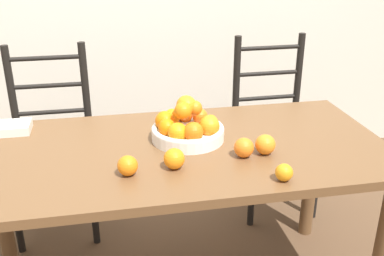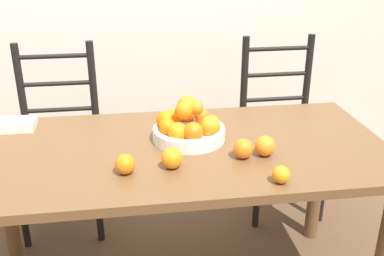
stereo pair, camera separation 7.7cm
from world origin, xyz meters
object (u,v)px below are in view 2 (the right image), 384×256
(fruit_bowl, at_px, (188,127))
(book_stack, at_px, (10,125))
(orange_loose_0, at_px, (243,149))
(orange_loose_3, at_px, (281,175))
(orange_loose_4, at_px, (172,158))
(chair_right, at_px, (281,131))
(orange_loose_2, at_px, (265,146))
(chair_left, at_px, (60,144))
(orange_loose_1, at_px, (125,164))

(fruit_bowl, xyz_separation_m, book_stack, (-0.74, 0.22, -0.04))
(book_stack, bearing_deg, orange_loose_0, -24.00)
(orange_loose_3, xyz_separation_m, orange_loose_4, (-0.35, 0.16, 0.01))
(orange_loose_3, height_order, chair_right, chair_right)
(orange_loose_0, distance_m, orange_loose_2, 0.09)
(orange_loose_3, distance_m, chair_right, 1.10)
(orange_loose_0, bearing_deg, orange_loose_4, -171.35)
(orange_loose_4, relative_size, chair_left, 0.08)
(orange_loose_1, distance_m, book_stack, 0.68)
(fruit_bowl, xyz_separation_m, orange_loose_3, (0.26, -0.39, -0.03))
(orange_loose_1, bearing_deg, orange_loose_2, 7.31)
(orange_loose_0, distance_m, orange_loose_4, 0.27)
(chair_left, bearing_deg, book_stack, -108.80)
(orange_loose_2, bearing_deg, orange_loose_3, -91.82)
(orange_loose_4, bearing_deg, chair_right, 50.01)
(orange_loose_0, relative_size, orange_loose_3, 1.24)
(chair_left, height_order, chair_right, same)
(orange_loose_2, bearing_deg, orange_loose_1, -172.69)
(orange_loose_1, height_order, book_stack, orange_loose_1)
(fruit_bowl, distance_m, orange_loose_0, 0.26)
(orange_loose_1, distance_m, orange_loose_4, 0.17)
(fruit_bowl, relative_size, chair_right, 0.30)
(orange_loose_2, height_order, chair_left, chair_left)
(fruit_bowl, height_order, orange_loose_1, fruit_bowl)
(orange_loose_0, xyz_separation_m, book_stack, (-0.92, 0.41, -0.02))
(orange_loose_2, xyz_separation_m, orange_loose_3, (-0.01, -0.21, -0.01))
(chair_right, bearing_deg, orange_loose_4, -130.60)
(orange_loose_0, bearing_deg, chair_right, 61.38)
(book_stack, bearing_deg, orange_loose_4, -34.69)
(orange_loose_2, distance_m, chair_right, 0.92)
(orange_loose_1, height_order, orange_loose_4, orange_loose_4)
(orange_loose_1, distance_m, chair_right, 1.26)
(orange_loose_2, distance_m, orange_loose_4, 0.36)
(chair_left, bearing_deg, orange_loose_0, -45.65)
(fruit_bowl, xyz_separation_m, orange_loose_1, (-0.26, -0.25, -0.02))
(orange_loose_2, bearing_deg, fruit_bowl, 145.50)
(orange_loose_3, relative_size, orange_loose_4, 0.80)
(orange_loose_3, relative_size, chair_right, 0.06)
(orange_loose_0, xyz_separation_m, orange_loose_1, (-0.43, -0.06, -0.00))
(fruit_bowl, bearing_deg, chair_left, 135.05)
(orange_loose_0, height_order, chair_left, chair_left)
(orange_loose_2, height_order, orange_loose_3, orange_loose_2)
(fruit_bowl, distance_m, orange_loose_2, 0.32)
(orange_loose_1, distance_m, orange_loose_3, 0.53)
(fruit_bowl, bearing_deg, chair_right, 44.73)
(fruit_bowl, xyz_separation_m, orange_loose_2, (0.27, -0.18, -0.02))
(orange_loose_2, relative_size, orange_loose_3, 1.27)
(orange_loose_0, relative_size, book_stack, 0.35)
(chair_right, distance_m, book_stack, 1.44)
(orange_loose_1, distance_m, orange_loose_2, 0.53)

